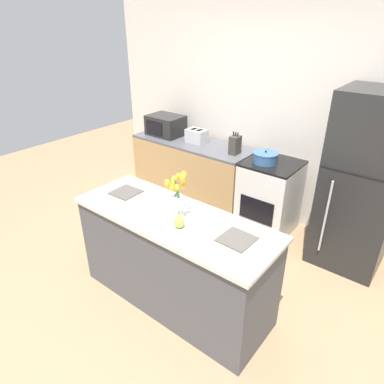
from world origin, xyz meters
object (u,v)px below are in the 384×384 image
at_px(stove_range, 269,197).
at_px(flower_vase, 177,201).
at_px(plate_setting_right, 237,240).
at_px(cooking_pot, 265,157).
at_px(refrigerator, 362,184).
at_px(knife_block, 235,145).
at_px(plate_setting_left, 126,193).
at_px(pear_figurine, 179,221).
at_px(microwave, 166,125).
at_px(toaster, 197,136).

bearing_deg(stove_range, flower_vase, -91.80).
xyz_separation_m(plate_setting_right, cooking_pot, (-0.57, 1.52, 0.03)).
xyz_separation_m(refrigerator, knife_block, (-1.44, -0.04, 0.10)).
relative_size(stove_range, plate_setting_left, 2.62).
xyz_separation_m(pear_figurine, microwave, (-1.69, 1.70, 0.06)).
distance_m(plate_setting_right, cooking_pot, 1.63).
xyz_separation_m(toaster, knife_block, (0.62, -0.05, 0.03)).
relative_size(plate_setting_left, microwave, 0.71).
xyz_separation_m(flower_vase, plate_setting_left, (-0.65, 0.03, -0.15)).
bearing_deg(stove_range, refrigerator, 0.04).
distance_m(stove_range, knife_block, 0.74).
relative_size(flower_vase, toaster, 1.47).
bearing_deg(plate_setting_right, pear_figurine, -164.92).
bearing_deg(knife_block, plate_setting_left, -97.60).
bearing_deg(toaster, plate_setting_right, -44.78).
height_order(refrigerator, knife_block, refrigerator).
distance_m(pear_figurine, knife_block, 1.75).
height_order(microwave, knife_block, same).
bearing_deg(flower_vase, toaster, 123.15).
bearing_deg(toaster, stove_range, -0.82).
distance_m(stove_range, pear_figurine, 1.77).
xyz_separation_m(toaster, cooking_pot, (1.03, -0.07, -0.03)).
distance_m(plate_setting_left, toaster, 1.65).
height_order(refrigerator, pear_figurine, refrigerator).
distance_m(flower_vase, plate_setting_left, 0.66).
distance_m(flower_vase, plate_setting_right, 0.57).
distance_m(refrigerator, flower_vase, 1.90).
distance_m(toaster, cooking_pot, 1.04).
xyz_separation_m(refrigerator, microwave, (-2.59, -0.00, 0.12)).
relative_size(cooking_pot, knife_block, 1.07).
bearing_deg(microwave, cooking_pot, -1.94).
bearing_deg(stove_range, toaster, 179.18).
height_order(refrigerator, cooking_pot, refrigerator).
bearing_deg(pear_figurine, knife_block, 108.02).
bearing_deg(plate_setting_right, stove_range, 107.47).
bearing_deg(toaster, plate_setting_left, -75.48).
height_order(stove_range, refrigerator, refrigerator).
bearing_deg(stove_range, microwave, -179.98).
bearing_deg(knife_block, toaster, 175.32).
height_order(plate_setting_right, knife_block, knife_block).
relative_size(plate_setting_right, microwave, 0.71).
bearing_deg(stove_range, cooking_pot, -144.83).
bearing_deg(knife_block, stove_range, 4.05).
xyz_separation_m(flower_vase, knife_block, (-0.44, 1.57, -0.07)).
height_order(stove_range, cooking_pot, cooking_pot).
bearing_deg(microwave, plate_setting_right, -36.47).
relative_size(flower_vase, cooking_pot, 1.42).
distance_m(pear_figurine, cooking_pot, 1.65).
relative_size(refrigerator, toaster, 6.45).
bearing_deg(pear_figurine, plate_setting_left, 170.86).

